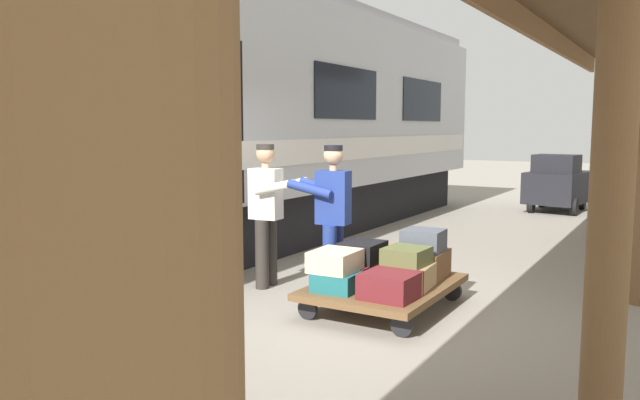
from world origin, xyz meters
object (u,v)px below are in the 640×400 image
object	(u,v)px
porter_in_overalls	(332,215)
suitcase_brown_leather	(427,264)
suitcase_tan_vintage	(409,275)
porter_by_door	(267,210)
suitcase_black_hardshell	(362,252)
suitcase_cream_canvas	(335,261)
luggage_cart	(384,287)
suitcase_olive_duffel	(407,256)
baggage_tug	(558,184)
suitcase_burgundy_valise	(360,271)
suitcase_maroon_trunk	(390,285)
suitcase_teal_softside	(338,281)
train_car	(124,115)
suitcase_slate_roller	(423,240)
suitcase_orange_carryall	(379,259)

from	to	relation	value
porter_in_overalls	suitcase_brown_leather	bearing A→B (deg)	-165.16
suitcase_tan_vintage	porter_by_door	world-z (taller)	porter_by_door
suitcase_black_hardshell	suitcase_cream_canvas	size ratio (longest dim) A/B	0.96
luggage_cart	suitcase_olive_duffel	distance (m)	0.45
suitcase_cream_canvas	suitcase_brown_leather	bearing A→B (deg)	-122.61
luggage_cart	suitcase_cream_canvas	xyz separation A→B (m)	(0.32, 0.47, 0.33)
luggage_cart	porter_in_overalls	size ratio (longest dim) A/B	1.02
suitcase_olive_duffel	suitcase_cream_canvas	bearing A→B (deg)	36.43
suitcase_brown_leather	suitcase_black_hardshell	size ratio (longest dim) A/B	1.19
suitcase_cream_canvas	baggage_tug	xyz separation A→B (m)	(-0.48, -9.42, 0.05)
suitcase_burgundy_valise	suitcase_cream_canvas	distance (m)	0.51
suitcase_maroon_trunk	suitcase_burgundy_valise	bearing A→B (deg)	-40.12
luggage_cart	suitcase_olive_duffel	world-z (taller)	suitcase_olive_duffel
suitcase_tan_vintage	suitcase_brown_leather	size ratio (longest dim) A/B	1.13
suitcase_teal_softside	suitcase_cream_canvas	distance (m)	0.20
train_car	suitcase_olive_duffel	size ratio (longest dim) A/B	44.46
suitcase_maroon_trunk	baggage_tug	bearing A→B (deg)	-89.23
suitcase_tan_vintage	suitcase_olive_duffel	distance (m)	0.21
suitcase_cream_canvas	porter_in_overalls	distance (m)	0.87
luggage_cart	suitcase_teal_softside	world-z (taller)	suitcase_teal_softside
suitcase_teal_softside	porter_by_door	world-z (taller)	porter_by_door
suitcase_burgundy_valise	porter_by_door	distance (m)	1.42
suitcase_slate_roller	suitcase_cream_canvas	bearing A→B (deg)	58.05
suitcase_cream_canvas	porter_by_door	bearing A→B (deg)	-25.66
luggage_cart	suitcase_cream_canvas	distance (m)	0.66
porter_by_door	suitcase_orange_carryall	bearing A→B (deg)	-165.43
suitcase_teal_softside	suitcase_slate_roller	size ratio (longest dim) A/B	1.10
suitcase_brown_leather	suitcase_cream_canvas	world-z (taller)	suitcase_cream_canvas
porter_in_overalls	baggage_tug	xyz separation A→B (m)	(-0.91, -8.74, -0.30)
suitcase_slate_roller	porter_by_door	xyz separation A→B (m)	(1.84, 0.31, 0.24)
luggage_cart	suitcase_slate_roller	distance (m)	0.69
suitcase_slate_roller	suitcase_tan_vintage	bearing A→B (deg)	94.04
luggage_cart	suitcase_burgundy_valise	bearing A→B (deg)	0.00
suitcase_maroon_trunk	suitcase_brown_leather	xyz separation A→B (m)	(0.00, -0.96, 0.02)
suitcase_teal_softside	suitcase_burgundy_valise	xyz separation A→B (m)	(0.00, -0.48, 0.00)
suitcase_orange_carryall	suitcase_black_hardshell	distance (m)	0.47
suitcase_brown_leather	suitcase_tan_vintage	bearing A→B (deg)	90.00
suitcase_tan_vintage	porter_by_door	bearing A→B (deg)	-4.25
luggage_cart	porter_by_door	xyz separation A→B (m)	(1.59, -0.14, 0.69)
luggage_cart	suitcase_teal_softside	xyz separation A→B (m)	(0.28, 0.48, 0.14)
suitcase_teal_softside	suitcase_tan_vintage	distance (m)	0.74
suitcase_teal_softside	suitcase_burgundy_valise	bearing A→B (deg)	-90.00
train_car	suitcase_black_hardshell	distance (m)	3.67
suitcase_brown_leather	baggage_tug	xyz separation A→B (m)	(0.13, -8.47, 0.20)
suitcase_cream_canvas	train_car	bearing A→B (deg)	-5.32
suitcase_tan_vintage	suitcase_burgundy_valise	bearing A→B (deg)	0.00
train_car	suitcase_orange_carryall	size ratio (longest dim) A/B	38.49
suitcase_black_hardshell	porter_by_door	xyz separation A→B (m)	(1.31, -0.10, 0.34)
train_car	suitcase_burgundy_valise	xyz separation A→B (m)	(-3.34, -0.16, -1.68)
suitcase_maroon_trunk	baggage_tug	distance (m)	9.43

